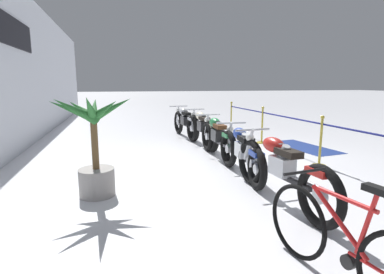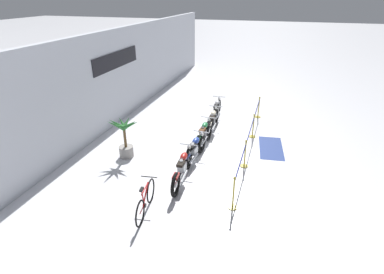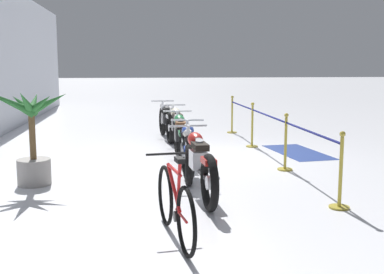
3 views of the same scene
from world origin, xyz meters
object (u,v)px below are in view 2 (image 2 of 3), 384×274
bicycle (146,201)px  stanchion_far_left (245,149)px  motorcycle_red_0 (183,168)px  stanchion_mid_right (253,129)px  stanchion_far_right (258,110)px  potted_palm_left_of_row (125,138)px  floor_banner (271,148)px  motorcycle_cream_3 (212,122)px  motorcycle_silver_4 (217,110)px  motorcycle_blue_1 (194,150)px  stanchion_mid_left (245,158)px  motorcycle_green_2 (204,134)px

bicycle → stanchion_far_left: stanchion_far_left is taller
motorcycle_red_0 → stanchion_far_left: stanchion_far_left is taller
stanchion_mid_right → stanchion_far_right: same height
potted_palm_left_of_row → bicycle: bearing=-142.7°
stanchion_mid_right → floor_banner: size_ratio=0.53×
motorcycle_cream_3 → stanchion_far_left: stanchion_far_left is taller
motorcycle_silver_4 → potted_palm_left_of_row: bearing=151.9°
motorcycle_silver_4 → stanchion_far_right: (0.89, -1.92, -0.12)m
motorcycle_cream_3 → stanchion_mid_right: (-0.02, -1.78, -0.12)m
motorcycle_blue_1 → motorcycle_silver_4: size_ratio=0.97×
motorcycle_cream_3 → floor_banner: motorcycle_cream_3 is taller
bicycle → floor_banner: 5.93m
motorcycle_silver_4 → floor_banner: bearing=-129.7°
motorcycle_silver_4 → stanchion_mid_right: (-1.48, -1.92, -0.12)m
motorcycle_silver_4 → bicycle: size_ratio=1.30×
potted_palm_left_of_row → stanchion_mid_right: (3.11, -4.38, -0.41)m
motorcycle_red_0 → motorcycle_blue_1: size_ratio=1.10×
stanchion_mid_left → motorcycle_blue_1: bearing=95.8°
motorcycle_cream_3 → bicycle: motorcycle_cream_3 is taller
motorcycle_silver_4 → stanchion_far_left: (-4.03, -1.92, 0.22)m
potted_palm_left_of_row → stanchion_far_right: 7.02m
motorcycle_red_0 → motorcycle_blue_1: motorcycle_red_0 is taller
motorcycle_silver_4 → stanchion_far_right: stanchion_far_right is taller
motorcycle_silver_4 → motorcycle_blue_1: bearing=-178.5°
motorcycle_green_2 → stanchion_mid_left: size_ratio=2.14×
motorcycle_red_0 → motorcycle_blue_1: (1.31, -0.00, -0.03)m
stanchion_far_left → floor_banner: bearing=-26.0°
motorcycle_blue_1 → bicycle: size_ratio=1.26×
motorcycle_cream_3 → stanchion_far_left: bearing=-145.2°
stanchion_mid_left → floor_banner: size_ratio=0.53×
motorcycle_blue_1 → motorcycle_green_2: (1.38, 0.01, 0.02)m
motorcycle_red_0 → floor_banner: bearing=-39.7°
motorcycle_green_2 → potted_palm_left_of_row: (-1.77, 2.55, 0.30)m
motorcycle_green_2 → stanchion_mid_right: stanchion_mid_right is taller
stanchion_far_left → stanchion_mid_left: size_ratio=7.00×
motorcycle_red_0 → stanchion_far_left: 2.35m
motorcycle_red_0 → motorcycle_cream_3: size_ratio=1.04×
motorcycle_red_0 → bicycle: size_ratio=1.39×
motorcycle_blue_1 → bicycle: (-3.11, 0.49, -0.06)m
motorcycle_cream_3 → potted_palm_left_of_row: bearing=140.3°
motorcycle_silver_4 → potted_palm_left_of_row: (-4.59, 2.45, 0.29)m
motorcycle_green_2 → stanchion_mid_left: stanchion_mid_left is taller
motorcycle_green_2 → stanchion_mid_right: size_ratio=2.14×
bicycle → stanchion_mid_right: size_ratio=1.65×
stanchion_mid_left → stanchion_far_left: bearing=180.0°
bicycle → stanchion_far_left: (3.27, -2.31, 0.31)m
bicycle → stanchion_mid_right: (5.82, -2.31, -0.03)m
motorcycle_green_2 → stanchion_mid_left: (-1.19, -1.83, -0.11)m
motorcycle_blue_1 → stanchion_mid_left: 1.83m
motorcycle_silver_4 → floor_banner: 3.63m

